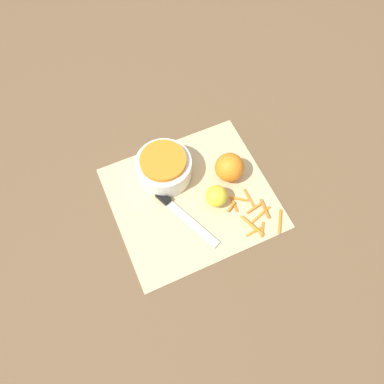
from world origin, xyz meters
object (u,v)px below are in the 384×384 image
Objects in this scene: orange_left at (229,167)px; knife at (166,201)px; bowl_speckled at (164,167)px; lemon at (216,196)px.

knife is at bearing -178.32° from orange_left.
bowl_speckled is at bearing 154.96° from orange_left.
bowl_speckled is 0.09m from knife.
orange_left is 0.09m from lemon.
orange_left is at bearing 68.74° from knife.
bowl_speckled is 2.58× the size of lemon.
lemon is (0.12, -0.05, 0.02)m from knife.
orange_left reaches higher than lemon.
knife is 4.31× the size of lemon.
orange_left reaches higher than bowl_speckled.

